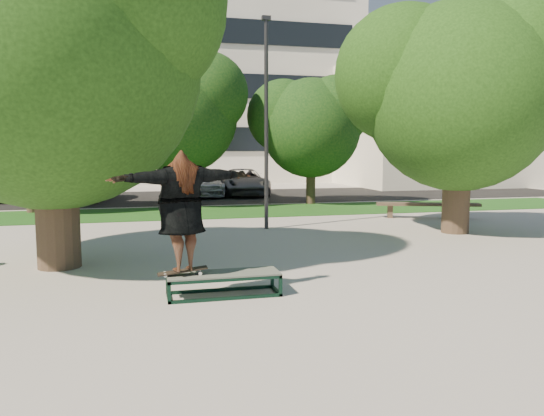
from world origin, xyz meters
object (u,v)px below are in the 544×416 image
object	(u,v)px
tree_right	(456,85)
car_dark	(86,183)
tree_left	(45,41)
car_grey	(243,182)
lamppost	(266,121)
grind_box	(224,284)
bench	(428,205)
car_silver_b	(204,183)
car_silver_a	(15,184)

from	to	relation	value
tree_right	car_dark	xyz separation A→B (m)	(-10.92, 12.24, -3.29)
tree_left	car_grey	world-z (taller)	tree_left
tree_right	lamppost	xyz separation A→B (m)	(-4.92, 1.92, -0.94)
grind_box	bench	xyz separation A→B (m)	(8.22, 7.84, 0.25)
tree_right	lamppost	bearing A→B (deg)	158.72
car_dark	car_grey	world-z (taller)	car_dark
tree_right	tree_left	bearing A→B (deg)	-168.97
tree_left	grind_box	distance (m)	5.94
lamppost	car_silver_b	bearing A→B (deg)	92.49
car_grey	grind_box	bearing A→B (deg)	-99.60
car_silver_b	grind_box	bearing A→B (deg)	-91.77
tree_left	car_dark	distance (m)	14.70
tree_left	car_silver_a	size ratio (longest dim) A/B	1.59
car_dark	car_grey	size ratio (longest dim) A/B	1.00
tree_right	car_silver_b	size ratio (longest dim) A/B	1.43
tree_right	car_grey	bearing A→B (deg)	104.29
tree_right	bench	size ratio (longest dim) A/B	1.92
car_grey	tree_left	bearing A→B (deg)	-111.59
bench	car_dark	world-z (taller)	car_dark
car_dark	grind_box	bearing A→B (deg)	-69.91
tree_right	grind_box	bearing A→B (deg)	-145.82
bench	car_silver_b	bearing A→B (deg)	141.17
lamppost	car_dark	bearing A→B (deg)	120.16
tree_left	car_dark	world-z (taller)	tree_left
tree_right	bench	bearing A→B (deg)	71.55
bench	car_dark	bearing A→B (deg)	161.74
car_silver_b	tree_right	bearing A→B (deg)	-64.07
tree_left	lamppost	xyz separation A→B (m)	(5.29, 3.91, -1.27)
tree_left	car_silver_a	world-z (taller)	tree_left
tree_right	bench	world-z (taller)	tree_right
grind_box	car_silver_a	distance (m)	19.55
lamppost	grind_box	xyz separation A→B (m)	(-2.33, -6.84, -2.96)
grind_box	car_dark	distance (m)	17.56
tree_left	car_grey	size ratio (longest dim) A/B	1.47
tree_left	grind_box	xyz separation A→B (m)	(2.96, -2.93, -4.23)
lamppost	grind_box	world-z (taller)	lamppost
tree_right	car_silver_a	size ratio (longest dim) A/B	1.45
grind_box	car_dark	size ratio (longest dim) A/B	0.37
tree_left	bench	world-z (taller)	tree_left
tree_left	lamppost	world-z (taller)	tree_left
bench	car_silver_a	world-z (taller)	car_silver_a
lamppost	bench	distance (m)	6.56
tree_left	lamppost	size ratio (longest dim) A/B	1.16
grind_box	car_silver_a	size ratio (longest dim) A/B	0.40
car_grey	bench	bearing A→B (deg)	-65.10
tree_left	bench	distance (m)	12.84
car_silver_b	bench	bearing A→B (deg)	-54.74
lamppost	bench	bearing A→B (deg)	9.64
tree_left	car_grey	distance (m)	17.25
lamppost	bench	world-z (taller)	lamppost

